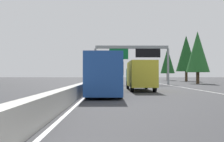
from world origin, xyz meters
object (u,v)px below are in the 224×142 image
object	(u,v)px
bus_mid_left	(105,74)
oncoming_near	(94,77)
minivan_mid_right	(137,78)
sedan_near_center	(119,78)
conifer_right_far	(168,61)
box_truck_distant_b	(140,75)
sedan_far_center	(109,77)
conifer_right_near	(198,52)
sign_gantry_overhead	(133,54)
conifer_right_mid	(186,53)

from	to	relation	value
bus_mid_left	oncoming_near	size ratio (longest dim) A/B	2.05
bus_mid_left	minivan_mid_right	size ratio (longest dim) A/B	2.30
sedan_near_center	conifer_right_far	size ratio (longest dim) A/B	0.44
box_truck_distant_b	sedan_far_center	bearing A→B (deg)	2.04
conifer_right_far	conifer_right_near	bearing A→B (deg)	177.26
sedan_near_center	conifer_right_near	xyz separation A→B (m)	(-45.88, -13.04, 5.28)
sign_gantry_overhead	conifer_right_near	bearing A→B (deg)	-70.04
conifer_right_near	oncoming_near	bearing A→B (deg)	27.69
conifer_right_mid	minivan_mid_right	bearing A→B (deg)	98.76
conifer_right_near	conifer_right_mid	size ratio (longest dim) A/B	0.82
sedan_far_center	conifer_right_near	size ratio (longest dim) A/B	0.45
bus_mid_left	box_truck_distant_b	world-z (taller)	bus_mid_left
conifer_right_near	sedan_near_center	bearing A→B (deg)	15.87
box_truck_distant_b	conifer_right_mid	distance (m)	45.25
oncoming_near	sign_gantry_overhead	bearing A→B (deg)	11.26
sign_gantry_overhead	bus_mid_left	bearing A→B (deg)	169.20
conifer_right_far	bus_mid_left	bearing A→B (deg)	163.04
conifer_right_mid	box_truck_distant_b	bearing A→B (deg)	158.03
bus_mid_left	sedan_far_center	bearing A→B (deg)	-0.19
bus_mid_left	conifer_right_near	distance (m)	32.76
sign_gantry_overhead	sedan_near_center	size ratio (longest dim) A/B	2.88
sign_gantry_overhead	bus_mid_left	xyz separation A→B (m)	(-23.18, 4.42, -3.52)
bus_mid_left	sedan_near_center	xyz separation A→B (m)	(73.61, -3.88, -1.03)
box_truck_distant_b	oncoming_near	size ratio (longest dim) A/B	1.52
sign_gantry_overhead	sedan_far_center	distance (m)	74.50
bus_mid_left	box_truck_distant_b	size ratio (longest dim) A/B	1.35
sign_gantry_overhead	minivan_mid_right	xyz separation A→B (m)	(22.00, -3.06, -4.29)
minivan_mid_right	bus_mid_left	bearing A→B (deg)	170.60
box_truck_distant_b	conifer_right_far	bearing A→B (deg)	-15.13
sedan_near_center	conifer_right_near	size ratio (longest dim) A/B	0.45
sign_gantry_overhead	conifer_right_far	bearing A→B (deg)	-20.58
bus_mid_left	conifer_right_mid	bearing A→B (deg)	-23.37
minivan_mid_right	conifer_right_near	world-z (taller)	conifer_right_near
sedan_near_center	oncoming_near	xyz separation A→B (m)	(-4.73, 8.56, 0.23)
oncoming_near	sedan_near_center	bearing A→B (deg)	118.91
oncoming_near	conifer_right_far	world-z (taller)	conifer_right_far
sedan_near_center	sedan_far_center	size ratio (longest dim) A/B	1.00
conifer_right_mid	sedan_far_center	bearing A→B (deg)	21.77
oncoming_near	conifer_right_far	distance (m)	25.12
bus_mid_left	conifer_right_far	world-z (taller)	conifer_right_far
minivan_mid_right	sedan_far_center	distance (m)	52.73
sedan_near_center	sedan_far_center	world-z (taller)	same
sedan_far_center	box_truck_distant_b	bearing A→B (deg)	-177.96
box_truck_distant_b	conifer_right_far	distance (m)	57.29
oncoming_near	conifer_right_mid	xyz separation A→B (m)	(-21.70, -25.07, 6.33)
sedan_far_center	conifer_right_far	size ratio (longest dim) A/B	0.44
bus_mid_left	conifer_right_far	xyz separation A→B (m)	(60.68, -18.50, 4.33)
bus_mid_left	conifer_right_mid	xyz separation A→B (m)	(47.18, -20.39, 5.53)
bus_mid_left	oncoming_near	distance (m)	69.04
minivan_mid_right	oncoming_near	distance (m)	26.63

